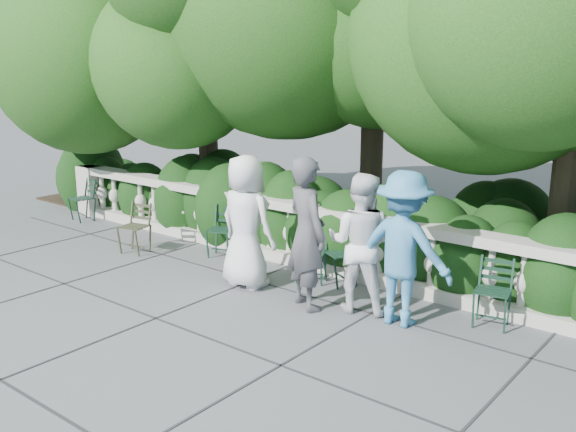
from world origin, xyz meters
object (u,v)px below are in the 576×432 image
Objects in this scene: chair_a at (77,222)px; chair_d at (309,285)px; person_businessman at (246,222)px; chair_c at (332,285)px; person_casual_man at (360,243)px; chair_e at (488,331)px; person_woman_grey at (307,233)px; chair_b at (219,259)px; chair_weathered at (130,255)px; person_older_blue at (403,249)px.

chair_d is at bearing 9.87° from chair_a.
chair_a is at bearing -4.50° from person_businessman.
chair_c is 0.47× the size of person_casual_man.
chair_a is 1.00× the size of chair_e.
person_businessman reaches higher than chair_c.
chair_b is at bearing 7.62° from person_woman_grey.
chair_weathered is (-1.29, -0.75, 0.00)m from chair_b.
chair_d is 1.00× the size of chair_e.
chair_a is 1.00× the size of chair_c.
chair_a and chair_e have the same top height.
person_woman_grey is (6.20, -0.70, 0.98)m from chair_a.
chair_c is 2.34m from chair_e.
chair_e is (2.60, 0.06, 0.00)m from chair_d.
person_casual_man reaches higher than chair_c.
chair_weathered is 0.45× the size of person_older_blue.
person_older_blue is at bearing -167.22° from chair_e.
person_woman_grey reaches higher than chair_c.
person_casual_man is (-1.56, -0.39, 0.89)m from chair_e.
chair_weathered is at bearing -136.54° from chair_c.
person_older_blue is (4.80, 0.33, 0.94)m from chair_weathered.
person_casual_man is (2.89, -0.38, 0.89)m from chair_b.
chair_e is at bearing 10.37° from chair_a.
person_businessman is (1.17, -0.62, 0.93)m from chair_b.
person_casual_man is at bearing -4.67° from chair_c.
chair_c is 1.00× the size of chair_weathered.
chair_c is 1.52m from person_businessman.
chair_c is 0.32m from chair_d.
chair_b is 1.00× the size of chair_d.
chair_d is (5.75, -0.03, 0.00)m from chair_a.
person_businessman is at bearing 2.07° from person_older_blue.
chair_b is at bearing -25.51° from person_businessman.
chair_a is at bearing 154.88° from chair_d.
person_casual_man is (1.72, 0.23, -0.04)m from person_businessman.
person_casual_man reaches higher than chair_a.
chair_e is 0.45× the size of person_businessman.
chair_e is at bearing -157.79° from person_older_blue.
chair_d is 1.00× the size of chair_weathered.
chair_b and chair_e have the same top height.
person_woman_grey reaches higher than chair_b.
chair_d is 0.45× the size of person_older_blue.
chair_d and chair_weathered have the same top height.
chair_c is 0.45× the size of person_businessman.
person_woman_grey reaches higher than chair_a.
person_older_blue reaches higher than chair_d.
person_businessman is 1.05× the size of person_casual_man.
person_woman_grey reaches higher than chair_e.
person_casual_man is 0.63m from person_older_blue.
person_older_blue reaches higher than chair_c.
chair_weathered is 0.47× the size of person_casual_man.
chair_b is at bearing 168.03° from chair_e.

